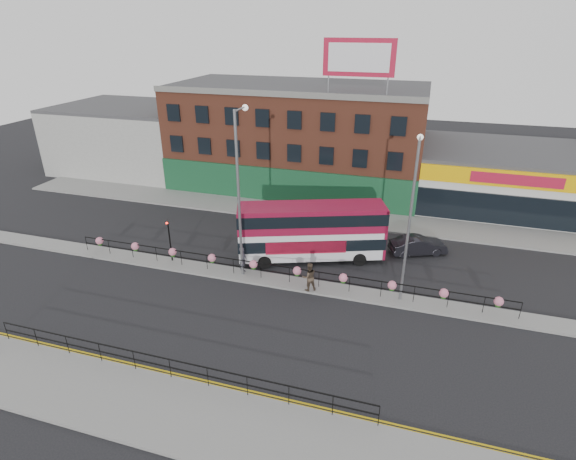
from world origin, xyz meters
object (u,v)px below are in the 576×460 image
(lamp_column_west, at_px, (240,181))
(lamp_column_east, at_px, (411,209))
(car, at_px, (418,245))
(pedestrian_b, at_px, (309,277))
(double_decker_bus, at_px, (312,227))
(pedestrian_a, at_px, (243,260))

(lamp_column_west, distance_m, lamp_column_east, 10.61)
(car, xyz_separation_m, pedestrian_b, (-6.53, -7.49, 0.42))
(double_decker_bus, bearing_deg, car, 22.74)
(double_decker_bus, distance_m, car, 8.30)
(pedestrian_a, xyz_separation_m, pedestrian_b, (4.86, -0.83, -0.01))
(pedestrian_b, xyz_separation_m, lamp_column_east, (5.73, 0.90, 4.97))
(double_decker_bus, height_order, pedestrian_a, double_decker_bus)
(car, relative_size, lamp_column_east, 0.44)
(double_decker_bus, relative_size, pedestrian_b, 5.51)
(lamp_column_east, bearing_deg, lamp_column_west, 179.84)
(pedestrian_a, bearing_deg, double_decker_bus, -57.74)
(car, bearing_deg, lamp_column_east, 149.55)
(pedestrian_b, relative_size, lamp_column_west, 0.17)
(car, bearing_deg, lamp_column_west, 96.40)
(car, height_order, pedestrian_b, pedestrian_b)
(pedestrian_a, relative_size, lamp_column_east, 0.19)
(pedestrian_a, bearing_deg, lamp_column_east, -99.29)
(pedestrian_b, bearing_deg, car, -163.46)
(pedestrian_a, bearing_deg, pedestrian_b, -109.36)
(double_decker_bus, bearing_deg, pedestrian_a, -138.12)
(lamp_column_east, bearing_deg, double_decker_bus, 152.49)
(car, xyz_separation_m, lamp_column_east, (-0.80, -6.59, 5.40))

